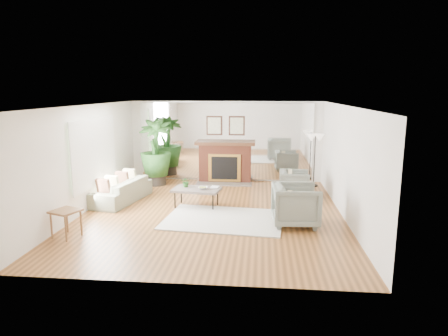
# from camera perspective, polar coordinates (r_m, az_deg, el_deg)

# --- Properties ---
(ground) EXTENTS (7.00, 7.00, 0.00)m
(ground) POSITION_cam_1_polar(r_m,az_deg,el_deg) (9.43, -1.68, -6.44)
(ground) COLOR brown
(ground) RESTS_ON ground
(wall_left) EXTENTS (0.02, 7.00, 2.50)m
(wall_left) POSITION_cam_1_polar(r_m,az_deg,el_deg) (9.95, -19.08, 1.28)
(wall_left) COLOR white
(wall_left) RESTS_ON ground
(wall_right) EXTENTS (0.02, 7.00, 2.50)m
(wall_right) POSITION_cam_1_polar(r_m,az_deg,el_deg) (9.26, 16.97, 0.71)
(wall_right) COLOR white
(wall_right) RESTS_ON ground
(wall_back) EXTENTS (6.00, 0.02, 2.50)m
(wall_back) POSITION_cam_1_polar(r_m,az_deg,el_deg) (12.57, 0.24, 3.83)
(wall_back) COLOR white
(wall_back) RESTS_ON ground
(mirror_panel) EXTENTS (5.40, 0.04, 2.40)m
(mirror_panel) POSITION_cam_1_polar(r_m,az_deg,el_deg) (12.55, 0.23, 3.81)
(mirror_panel) COLOR silver
(mirror_panel) RESTS_ON wall_back
(window_panel) EXTENTS (0.04, 2.40, 1.50)m
(window_panel) POSITION_cam_1_polar(r_m,az_deg,el_deg) (10.29, -18.05, 2.21)
(window_panel) COLOR #B2E09E
(window_panel) RESTS_ON wall_left
(fireplace) EXTENTS (1.85, 0.83, 2.05)m
(fireplace) POSITION_cam_1_polar(r_m,az_deg,el_deg) (12.43, 0.14, 0.99)
(fireplace) COLOR brown
(fireplace) RESTS_ON ground
(area_rug) EXTENTS (2.74, 2.07, 0.03)m
(area_rug) POSITION_cam_1_polar(r_m,az_deg,el_deg) (8.94, -0.04, -7.34)
(area_rug) COLOR beige
(area_rug) RESTS_ON ground
(coffee_table) EXTENTS (1.23, 0.81, 0.46)m
(coffee_table) POSITION_cam_1_polar(r_m,az_deg,el_deg) (9.85, -3.96, -3.16)
(coffee_table) COLOR #685A52
(coffee_table) RESTS_ON ground
(sofa) EXTENTS (1.12, 2.08, 0.57)m
(sofa) POSITION_cam_1_polar(r_m,az_deg,el_deg) (10.65, -14.38, -3.13)
(sofa) COLOR gray
(sofa) RESTS_ON ground
(armchair_back) EXTENTS (0.83, 0.81, 0.72)m
(armchair_back) POSITION_cam_1_polar(r_m,az_deg,el_deg) (10.92, 10.01, -2.20)
(armchair_back) COLOR gray
(armchair_back) RESTS_ON ground
(armchair_front) EXTENTS (1.02, 1.00, 0.88)m
(armchair_front) POSITION_cam_1_polar(r_m,az_deg,el_deg) (8.64, 10.22, -5.23)
(armchair_front) COLOR gray
(armchair_front) RESTS_ON ground
(side_table) EXTENTS (0.62, 0.62, 0.55)m
(side_table) POSITION_cam_1_polar(r_m,az_deg,el_deg) (8.40, -21.68, -6.19)
(side_table) COLOR brown
(side_table) RESTS_ON ground
(potted_ficus) EXTENTS (1.05, 1.05, 2.00)m
(potted_ficus) POSITION_cam_1_polar(r_m,az_deg,el_deg) (12.15, -9.76, 2.56)
(potted_ficus) COLOR black
(potted_ficus) RESTS_ON ground
(floor_lamp) EXTENTS (0.51, 0.28, 1.57)m
(floor_lamp) POSITION_cam_1_polar(r_m,az_deg,el_deg) (12.06, 12.91, 3.68)
(floor_lamp) COLOR black
(floor_lamp) RESTS_ON ground
(tabletop_plant) EXTENTS (0.29, 0.27, 0.27)m
(tabletop_plant) POSITION_cam_1_polar(r_m,az_deg,el_deg) (9.99, -5.44, -1.97)
(tabletop_plant) COLOR #316625
(tabletop_plant) RESTS_ON coffee_table
(fruit_bowl) EXTENTS (0.26, 0.26, 0.06)m
(fruit_bowl) POSITION_cam_1_polar(r_m,az_deg,el_deg) (9.76, -3.03, -2.87)
(fruit_bowl) COLOR brown
(fruit_bowl) RESTS_ON coffee_table
(book) EXTENTS (0.23, 0.29, 0.02)m
(book) POSITION_cam_1_polar(r_m,az_deg,el_deg) (9.93, -1.92, -2.73)
(book) COLOR brown
(book) RESTS_ON coffee_table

